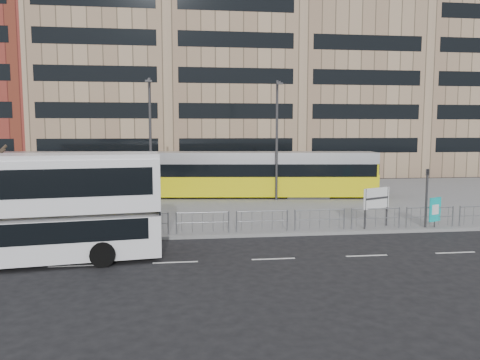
{
  "coord_description": "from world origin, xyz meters",
  "views": [
    {
      "loc": [
        -1.69,
        -22.44,
        5.3
      ],
      "look_at": [
        1.86,
        6.0,
        2.2
      ],
      "focal_mm": 35.0,
      "sensor_mm": 36.0,
      "label": 1
    }
  ],
  "objects": [
    {
      "name": "pedestrian",
      "position": [
        -8.53,
        4.2,
        0.98
      ],
      "size": [
        0.54,
        0.69,
        1.66
      ],
      "primitive_type": "imported",
      "rotation": [
        0.0,
        0.0,
        1.3
      ],
      "color": "black",
      "rests_on": "plaza"
    },
    {
      "name": "building_row",
      "position": [
        1.55,
        34.27,
        12.91
      ],
      "size": [
        70.4,
        18.4,
        31.2
      ],
      "color": "maroon",
      "rests_on": "ground"
    },
    {
      "name": "ad_panel",
      "position": [
        11.53,
        0.4,
        1.09
      ],
      "size": [
        0.81,
        0.4,
        1.6
      ],
      "rotation": [
        0.0,
        0.0,
        0.41
      ],
      "color": "#2D2D30",
      "rests_on": "plaza"
    },
    {
      "name": "double_decker_bus",
      "position": [
        -8.08,
        -3.47,
        2.35
      ],
      "size": [
        11.09,
        3.99,
        4.34
      ],
      "rotation": [
        0.0,
        0.0,
        0.14
      ],
      "color": "white",
      "rests_on": "ground"
    },
    {
      "name": "pedestrian_barrier",
      "position": [
        2.0,
        0.5,
        0.98
      ],
      "size": [
        32.07,
        0.07,
        1.1
      ],
      "color": "gray",
      "rests_on": "plaza"
    },
    {
      "name": "station_sign",
      "position": [
        8.45,
        0.8,
        1.61
      ],
      "size": [
        1.7,
        0.83,
        2.11
      ],
      "rotation": [
        0.0,
        0.0,
        0.43
      ],
      "color": "#2D2D30",
      "rests_on": "plaza"
    },
    {
      "name": "kerb",
      "position": [
        0.0,
        0.05,
        0.07
      ],
      "size": [
        64.0,
        0.25,
        0.17
      ],
      "primitive_type": "cube",
      "color": "gray",
      "rests_on": "ground"
    },
    {
      "name": "traffic_light_east",
      "position": [
        11.07,
        0.5,
        2.12
      ],
      "size": [
        0.22,
        0.24,
        3.1
      ],
      "rotation": [
        0.0,
        0.0,
        -0.31
      ],
      "color": "#2D2D30",
      "rests_on": "plaza"
    },
    {
      "name": "plaza",
      "position": [
        0.0,
        12.0,
        0.07
      ],
      "size": [
        64.0,
        24.0,
        0.15
      ],
      "primitive_type": "cube",
      "color": "slate",
      "rests_on": "ground"
    },
    {
      "name": "road_markings",
      "position": [
        1.0,
        -4.0,
        0.01
      ],
      "size": [
        62.0,
        0.12,
        0.01
      ],
      "primitive_type": "cube",
      "color": "white",
      "rests_on": "ground"
    },
    {
      "name": "lamp_post_east",
      "position": [
        5.17,
        10.92,
        4.85
      ],
      "size": [
        0.45,
        1.04,
        8.65
      ],
      "color": "#2D2D30",
      "rests_on": "plaza"
    },
    {
      "name": "ground",
      "position": [
        0.0,
        0.0,
        0.0
      ],
      "size": [
        120.0,
        120.0,
        0.0
      ],
      "primitive_type": "plane",
      "color": "black",
      "rests_on": "ground"
    },
    {
      "name": "tram",
      "position": [
        -1.59,
        13.32,
        1.88
      ],
      "size": [
        29.35,
        6.16,
        3.45
      ],
      "rotation": [
        0.0,
        0.0,
        -0.12
      ],
      "color": "#D9CE0B",
      "rests_on": "plaza"
    },
    {
      "name": "lamp_post_west",
      "position": [
        -3.87,
        11.17,
        4.89
      ],
      "size": [
        0.45,
        1.04,
        8.74
      ],
      "color": "#2D2D30",
      "rests_on": "plaza"
    }
  ]
}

